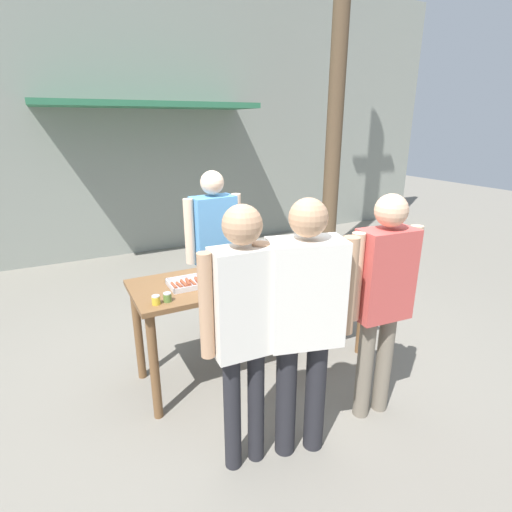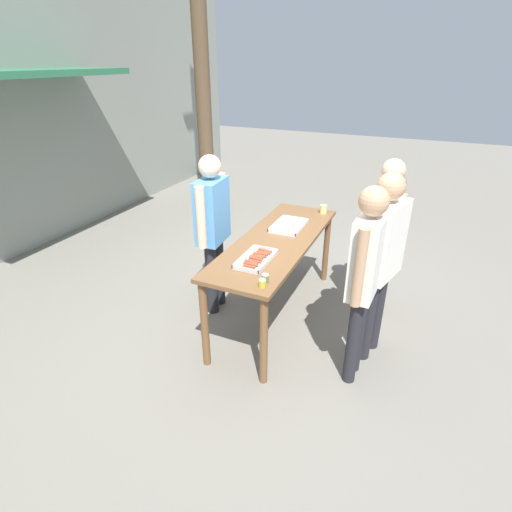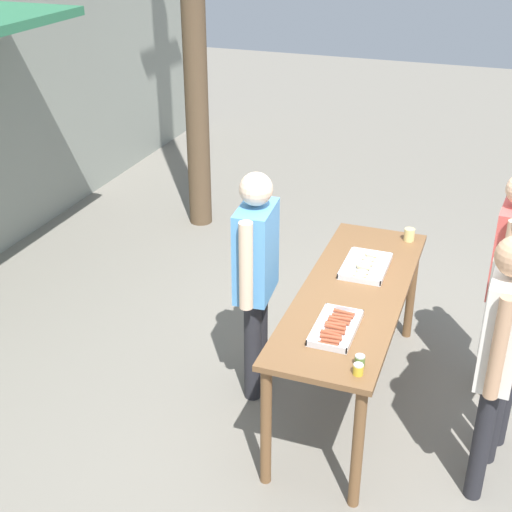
{
  "view_description": "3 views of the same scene",
  "coord_description": "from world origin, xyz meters",
  "px_view_note": "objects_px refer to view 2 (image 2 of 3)",
  "views": [
    {
      "loc": [
        -1.48,
        -2.88,
        2.17
      ],
      "look_at": [
        0.0,
        0.0,
        1.07
      ],
      "focal_mm": 28.0,
      "sensor_mm": 36.0,
      "label": 1
    },
    {
      "loc": [
        -3.46,
        -1.31,
        2.56
      ],
      "look_at": [
        -0.53,
        -0.01,
        0.97
      ],
      "focal_mm": 28.0,
      "sensor_mm": 36.0,
      "label": 2
    },
    {
      "loc": [
        -4.21,
        -0.82,
        3.36
      ],
      "look_at": [
        -0.12,
        0.67,
        1.13
      ],
      "focal_mm": 50.0,
      "sensor_mm": 36.0,
      "label": 3
    }
  ],
  "objects_px": {
    "person_server_behind_table": "(213,222)",
    "person_customer_holding_hotdog": "(365,270)",
    "person_customer_with_cup": "(385,226)",
    "food_tray_buns": "(289,226)",
    "beer_cup": "(323,209)",
    "person_customer_waiting_in_line": "(381,254)",
    "condiment_jar_mustard": "(262,283)",
    "food_tray_sausages": "(256,260)",
    "condiment_jar_ketchup": "(265,278)"
  },
  "relations": [
    {
      "from": "condiment_jar_ketchup",
      "to": "person_customer_holding_hotdog",
      "type": "height_order",
      "value": "person_customer_holding_hotdog"
    },
    {
      "from": "person_customer_holding_hotdog",
      "to": "person_customer_with_cup",
      "type": "xyz_separation_m",
      "value": [
        1.09,
        -0.01,
        -0.03
      ]
    },
    {
      "from": "person_server_behind_table",
      "to": "person_customer_waiting_in_line",
      "type": "distance_m",
      "value": 1.71
    },
    {
      "from": "person_customer_holding_hotdog",
      "to": "person_customer_waiting_in_line",
      "type": "height_order",
      "value": "person_customer_waiting_in_line"
    },
    {
      "from": "food_tray_buns",
      "to": "food_tray_sausages",
      "type": "bearing_deg",
      "value": -179.94
    },
    {
      "from": "condiment_jar_mustard",
      "to": "person_customer_waiting_in_line",
      "type": "xyz_separation_m",
      "value": [
        0.73,
        -0.8,
        0.09
      ]
    },
    {
      "from": "person_customer_with_cup",
      "to": "person_customer_waiting_in_line",
      "type": "distance_m",
      "value": 0.71
    },
    {
      "from": "person_customer_waiting_in_line",
      "to": "person_customer_with_cup",
      "type": "bearing_deg",
      "value": -160.35
    },
    {
      "from": "condiment_jar_ketchup",
      "to": "condiment_jar_mustard",
      "type": "bearing_deg",
      "value": -173.3
    },
    {
      "from": "condiment_jar_ketchup",
      "to": "person_customer_holding_hotdog",
      "type": "relative_size",
      "value": 0.04
    },
    {
      "from": "person_customer_with_cup",
      "to": "person_customer_waiting_in_line",
      "type": "bearing_deg",
      "value": 9.37
    },
    {
      "from": "person_server_behind_table",
      "to": "food_tray_sausages",
      "type": "bearing_deg",
      "value": -126.53
    },
    {
      "from": "food_tray_sausages",
      "to": "person_customer_holding_hotdog",
      "type": "relative_size",
      "value": 0.27
    },
    {
      "from": "beer_cup",
      "to": "person_customer_waiting_in_line",
      "type": "distance_m",
      "value": 1.38
    },
    {
      "from": "food_tray_buns",
      "to": "condiment_jar_mustard",
      "type": "relative_size",
      "value": 6.89
    },
    {
      "from": "beer_cup",
      "to": "person_customer_waiting_in_line",
      "type": "height_order",
      "value": "person_customer_waiting_in_line"
    },
    {
      "from": "condiment_jar_ketchup",
      "to": "beer_cup",
      "type": "relative_size",
      "value": 0.69
    },
    {
      "from": "person_customer_holding_hotdog",
      "to": "person_server_behind_table",
      "type": "bearing_deg",
      "value": -103.15
    },
    {
      "from": "condiment_jar_mustard",
      "to": "food_tray_buns",
      "type": "bearing_deg",
      "value": 10.42
    },
    {
      "from": "condiment_jar_mustard",
      "to": "beer_cup",
      "type": "xyz_separation_m",
      "value": [
        1.85,
        0.01,
        0.02
      ]
    },
    {
      "from": "food_tray_sausages",
      "to": "person_server_behind_table",
      "type": "relative_size",
      "value": 0.27
    },
    {
      "from": "person_customer_with_cup",
      "to": "person_server_behind_table",
      "type": "bearing_deg",
      "value": -64.63
    },
    {
      "from": "food_tray_sausages",
      "to": "person_customer_waiting_in_line",
      "type": "distance_m",
      "value": 1.09
    },
    {
      "from": "person_customer_with_cup",
      "to": "food_tray_buns",
      "type": "bearing_deg",
      "value": -75.26
    },
    {
      "from": "person_server_behind_table",
      "to": "food_tray_buns",
      "type": "bearing_deg",
      "value": -61.42
    },
    {
      "from": "food_tray_sausages",
      "to": "beer_cup",
      "type": "height_order",
      "value": "beer_cup"
    },
    {
      "from": "condiment_jar_mustard",
      "to": "person_customer_waiting_in_line",
      "type": "relative_size",
      "value": 0.04
    },
    {
      "from": "condiment_jar_mustard",
      "to": "condiment_jar_ketchup",
      "type": "bearing_deg",
      "value": 6.7
    },
    {
      "from": "beer_cup",
      "to": "person_server_behind_table",
      "type": "height_order",
      "value": "person_server_behind_table"
    },
    {
      "from": "food_tray_sausages",
      "to": "person_customer_waiting_in_line",
      "type": "height_order",
      "value": "person_customer_waiting_in_line"
    },
    {
      "from": "food_tray_sausages",
      "to": "condiment_jar_ketchup",
      "type": "height_order",
      "value": "condiment_jar_ketchup"
    },
    {
      "from": "person_server_behind_table",
      "to": "person_customer_holding_hotdog",
      "type": "bearing_deg",
      "value": -110.9
    },
    {
      "from": "condiment_jar_mustard",
      "to": "person_customer_with_cup",
      "type": "relative_size",
      "value": 0.04
    },
    {
      "from": "food_tray_sausages",
      "to": "person_customer_waiting_in_line",
      "type": "relative_size",
      "value": 0.26
    },
    {
      "from": "person_server_behind_table",
      "to": "person_customer_with_cup",
      "type": "distance_m",
      "value": 1.76
    },
    {
      "from": "food_tray_sausages",
      "to": "beer_cup",
      "type": "relative_size",
      "value": 4.73
    },
    {
      "from": "food_tray_sausages",
      "to": "person_customer_waiting_in_line",
      "type": "xyz_separation_m",
      "value": [
        0.34,
        -1.03,
        0.11
      ]
    },
    {
      "from": "food_tray_sausages",
      "to": "condiment_jar_ketchup",
      "type": "distance_m",
      "value": 0.38
    },
    {
      "from": "condiment_jar_mustard",
      "to": "person_customer_holding_hotdog",
      "type": "relative_size",
      "value": 0.04
    },
    {
      "from": "condiment_jar_mustard",
      "to": "condiment_jar_ketchup",
      "type": "relative_size",
      "value": 1.0
    },
    {
      "from": "food_tray_buns",
      "to": "person_customer_waiting_in_line",
      "type": "height_order",
      "value": "person_customer_waiting_in_line"
    },
    {
      "from": "person_server_behind_table",
      "to": "person_customer_holding_hotdog",
      "type": "relative_size",
      "value": 0.99
    },
    {
      "from": "beer_cup",
      "to": "person_customer_with_cup",
      "type": "bearing_deg",
      "value": -118.85
    },
    {
      "from": "condiment_jar_ketchup",
      "to": "person_customer_holding_hotdog",
      "type": "distance_m",
      "value": 0.79
    },
    {
      "from": "beer_cup",
      "to": "person_customer_waiting_in_line",
      "type": "relative_size",
      "value": 0.06
    },
    {
      "from": "condiment_jar_ketchup",
      "to": "person_customer_with_cup",
      "type": "bearing_deg",
      "value": -29.14
    },
    {
      "from": "food_tray_buns",
      "to": "beer_cup",
      "type": "bearing_deg",
      "value": -20.54
    },
    {
      "from": "condiment_jar_ketchup",
      "to": "person_customer_waiting_in_line",
      "type": "bearing_deg",
      "value": -51.51
    },
    {
      "from": "person_server_behind_table",
      "to": "person_customer_holding_hotdog",
      "type": "xyz_separation_m",
      "value": [
        -0.46,
        -1.64,
        0.03
      ]
    },
    {
      "from": "person_customer_waiting_in_line",
      "to": "person_server_behind_table",
      "type": "bearing_deg",
      "value": -77.74
    }
  ]
}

